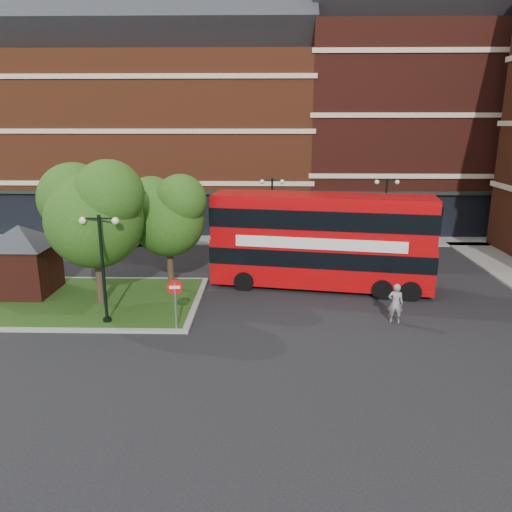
{
  "coord_description": "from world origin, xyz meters",
  "views": [
    {
      "loc": [
        1.69,
        -20.53,
        8.86
      ],
      "look_at": [
        1.1,
        4.75,
        2.0
      ],
      "focal_mm": 35.0,
      "sensor_mm": 36.0,
      "label": 1
    }
  ],
  "objects_px": {
    "woman": "(396,303)",
    "car_silver": "(153,235)",
    "car_white": "(306,233)",
    "bus": "(321,235)"
  },
  "relations": [
    {
      "from": "car_silver",
      "to": "car_white",
      "type": "relative_size",
      "value": 0.87
    },
    {
      "from": "car_silver",
      "to": "bus",
      "type": "bearing_deg",
      "value": -128.14
    },
    {
      "from": "bus",
      "to": "car_white",
      "type": "relative_size",
      "value": 2.53
    },
    {
      "from": "bus",
      "to": "woman",
      "type": "distance_m",
      "value": 6.09
    },
    {
      "from": "woman",
      "to": "car_silver",
      "type": "relative_size",
      "value": 0.45
    },
    {
      "from": "woman",
      "to": "car_white",
      "type": "relative_size",
      "value": 0.39
    },
    {
      "from": "car_silver",
      "to": "car_white",
      "type": "height_order",
      "value": "car_white"
    },
    {
      "from": "bus",
      "to": "woman",
      "type": "xyz_separation_m",
      "value": [
        2.9,
        -4.96,
        -2.01
      ]
    },
    {
      "from": "woman",
      "to": "car_white",
      "type": "distance_m",
      "value": 15.56
    },
    {
      "from": "woman",
      "to": "car_silver",
      "type": "xyz_separation_m",
      "value": [
        -14.28,
        14.49,
        -0.22
      ]
    }
  ]
}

